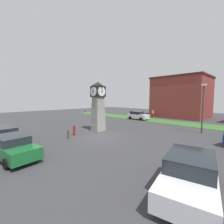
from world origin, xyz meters
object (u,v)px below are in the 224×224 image
(clock_tower, at_px, (98,106))
(bollard_near_tower, at_px, (68,134))
(car_by_building, at_px, (13,147))
(pedestrian_near_bench, at_px, (153,113))
(car_end_of_row, at_px, (189,174))
(pedestrian_crossing_lot, at_px, (85,112))
(street_lamp_near_road, at_px, (203,105))
(car_near_tower, at_px, (2,137))
(bollard_mid_row, at_px, (74,130))
(car_silver_hatch, at_px, (138,115))

(clock_tower, relative_size, bollard_near_tower, 6.60)
(car_by_building, relative_size, pedestrian_near_bench, 2.73)
(clock_tower, distance_m, pedestrian_near_bench, 16.86)
(car_end_of_row, height_order, pedestrian_crossing_lot, car_end_of_row)
(pedestrian_crossing_lot, xyz_separation_m, street_lamp_near_road, (24.54, -0.75, 2.39))
(clock_tower, relative_size, car_near_tower, 1.29)
(clock_tower, height_order, bollard_near_tower, clock_tower)
(bollard_mid_row, bearing_deg, car_silver_hatch, 99.34)
(bollard_near_tower, xyz_separation_m, street_lamp_near_road, (8.66, 12.03, 2.84))
(car_near_tower, xyz_separation_m, car_end_of_row, (12.91, 4.52, 0.01))
(bollard_near_tower, relative_size, street_lamp_near_road, 0.16)
(bollard_mid_row, distance_m, car_end_of_row, 12.36)
(car_end_of_row, bearing_deg, street_lamp_near_road, 102.76)
(bollard_mid_row, xyz_separation_m, car_near_tower, (-0.67, -6.26, 0.24))
(bollard_mid_row, xyz_separation_m, street_lamp_near_road, (9.36, 10.96, 2.73))
(clock_tower, distance_m, street_lamp_near_road, 12.08)
(street_lamp_near_road, bearing_deg, bollard_mid_row, -130.49)
(car_near_tower, height_order, pedestrian_crossing_lot, car_near_tower)
(clock_tower, relative_size, street_lamp_near_road, 1.06)
(car_silver_hatch, xyz_separation_m, street_lamp_near_road, (11.83, -4.03, 2.50))
(street_lamp_near_road, bearing_deg, car_near_tower, -120.22)
(bollard_mid_row, relative_size, car_end_of_row, 0.24)
(car_near_tower, relative_size, pedestrian_near_bench, 2.79)
(bollard_near_tower, xyz_separation_m, car_near_tower, (-1.37, -5.19, 0.35))
(car_by_building, xyz_separation_m, car_silver_hatch, (-5.26, 21.16, 0.02))
(clock_tower, xyz_separation_m, bollard_mid_row, (0.02, -3.34, -2.52))
(bollard_mid_row, xyz_separation_m, car_end_of_row, (12.24, -1.73, 0.25))
(car_silver_hatch, xyz_separation_m, pedestrian_crossing_lot, (-12.71, -3.28, 0.11))
(car_near_tower, relative_size, car_silver_hatch, 1.18)
(bollard_mid_row, height_order, pedestrian_crossing_lot, pedestrian_crossing_lot)
(pedestrian_crossing_lot, height_order, street_lamp_near_road, street_lamp_near_road)
(clock_tower, distance_m, car_silver_hatch, 12.12)
(car_by_building, height_order, car_end_of_row, car_end_of_row)
(car_near_tower, relative_size, car_by_building, 1.02)
(car_silver_hatch, bearing_deg, pedestrian_near_bench, 86.95)
(car_by_building, height_order, car_silver_hatch, car_silver_hatch)
(car_end_of_row, bearing_deg, bollard_near_tower, 176.70)
(clock_tower, height_order, car_near_tower, clock_tower)
(car_near_tower, relative_size, pedestrian_crossing_lot, 2.90)
(bollard_mid_row, relative_size, car_by_building, 0.25)
(bollard_mid_row, distance_m, car_by_building, 6.77)
(bollard_mid_row, height_order, street_lamp_near_road, street_lamp_near_road)
(street_lamp_near_road, bearing_deg, pedestrian_crossing_lot, 178.25)
(pedestrian_crossing_lot, bearing_deg, pedestrian_near_bench, 32.34)
(bollard_mid_row, height_order, car_by_building, car_by_building)
(pedestrian_crossing_lot, relative_size, street_lamp_near_road, 0.28)
(pedestrian_crossing_lot, bearing_deg, car_by_building, -44.87)
(car_end_of_row, relative_size, street_lamp_near_road, 0.85)
(clock_tower, bearing_deg, pedestrian_near_bench, 97.52)
(pedestrian_near_bench, relative_size, street_lamp_near_road, 0.29)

